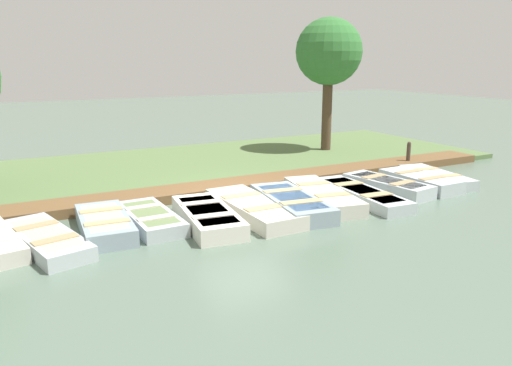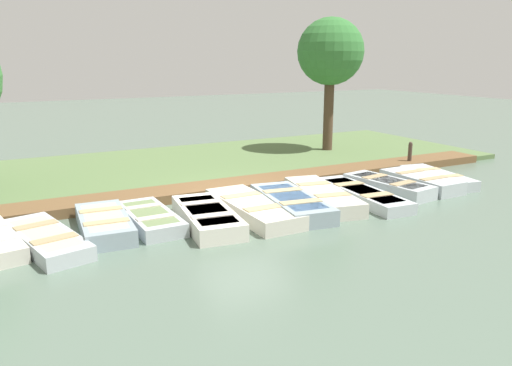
{
  "view_description": "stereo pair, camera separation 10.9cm",
  "coord_description": "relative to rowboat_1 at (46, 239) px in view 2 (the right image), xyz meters",
  "views": [
    {
      "loc": [
        12.18,
        -6.15,
        4.0
      ],
      "look_at": [
        0.4,
        0.17,
        0.65
      ],
      "focal_mm": 35.0,
      "sensor_mm": 36.0,
      "label": 1
    },
    {
      "loc": [
        12.23,
        -6.05,
        4.0
      ],
      "look_at": [
        0.4,
        0.17,
        0.65
      ],
      "focal_mm": 35.0,
      "sensor_mm": 36.0,
      "label": 2
    }
  ],
  "objects": [
    {
      "name": "rowboat_9",
      "position": [
        0.03,
        9.76,
        0.03
      ],
      "size": [
        2.94,
        1.41,
        0.42
      ],
      "rotation": [
        0.0,
        0.0,
        0.15
      ],
      "color": "#B2BCC1",
      "rests_on": "ground_plane"
    },
    {
      "name": "rowboat_1",
      "position": [
        0.0,
        0.0,
        0.0
      ],
      "size": [
        3.22,
        1.68,
        0.35
      ],
      "rotation": [
        0.0,
        0.0,
        0.23
      ],
      "color": "#B2BCC1",
      "rests_on": "ground_plane"
    },
    {
      "name": "rowboat_10",
      "position": [
        0.08,
        11.07,
        0.04
      ],
      "size": [
        2.65,
        1.11,
        0.43
      ],
      "rotation": [
        0.0,
        0.0,
        0.01
      ],
      "color": "#B2BCC1",
      "rests_on": "ground_plane"
    },
    {
      "name": "shore_bank",
      "position": [
        -6.01,
        5.35,
        -0.08
      ],
      "size": [
        8.0,
        24.0,
        0.18
      ],
      "color": "#567042",
      "rests_on": "ground_plane"
    },
    {
      "name": "rowboat_11",
      "position": [
        -0.16,
        12.07,
        0.0
      ],
      "size": [
        2.97,
        1.41,
        0.36
      ],
      "rotation": [
        0.0,
        0.0,
        -0.16
      ],
      "color": "#B2BCC1",
      "rests_on": "ground_plane"
    },
    {
      "name": "rowboat_3",
      "position": [
        -0.35,
        2.43,
        0.0
      ],
      "size": [
        2.69,
        1.08,
        0.36
      ],
      "rotation": [
        0.0,
        0.0,
        0.02
      ],
      "color": "#B2BCC1",
      "rests_on": "ground_plane"
    },
    {
      "name": "park_tree_left",
      "position": [
        -6.1,
        11.88,
        4.03
      ],
      "size": [
        2.75,
        2.75,
        5.65
      ],
      "color": "#4C3828",
      "rests_on": "ground_plane"
    },
    {
      "name": "rowboat_6",
      "position": [
        0.29,
        6.11,
        0.05
      ],
      "size": [
        3.34,
        1.62,
        0.44
      ],
      "rotation": [
        0.0,
        0.0,
        -0.14
      ],
      "color": "#8C9EA8",
      "rests_on": "ground_plane"
    },
    {
      "name": "mooring_post_far",
      "position": [
        -2.29,
        12.9,
        0.33
      ],
      "size": [
        0.15,
        0.15,
        0.99
      ],
      "color": "#47382D",
      "rests_on": "ground_plane"
    },
    {
      "name": "dock_walkway",
      "position": [
        -2.41,
        5.35,
        -0.04
      ],
      "size": [
        1.22,
        21.31,
        0.27
      ],
      "color": "brown",
      "rests_on": "ground_plane"
    },
    {
      "name": "rowboat_5",
      "position": [
        0.13,
        5.03,
        0.03
      ],
      "size": [
        3.49,
        1.24,
        0.4
      ],
      "rotation": [
        0.0,
        0.0,
        0.01
      ],
      "color": "beige",
      "rests_on": "ground_plane"
    },
    {
      "name": "rowboat_8",
      "position": [
        0.32,
        8.51,
        -0.01
      ],
      "size": [
        3.66,
        1.24,
        0.34
      ],
      "rotation": [
        0.0,
        0.0,
        -0.08
      ],
      "color": "#B2BCC1",
      "rests_on": "ground_plane"
    },
    {
      "name": "rowboat_2",
      "position": [
        -0.34,
        1.32,
        0.04
      ],
      "size": [
        2.75,
        1.27,
        0.42
      ],
      "rotation": [
        0.0,
        0.0,
        -0.07
      ],
      "color": "#8C9EA8",
      "rests_on": "ground_plane"
    },
    {
      "name": "rowboat_4",
      "position": [
        0.29,
        3.68,
        0.04
      ],
      "size": [
        3.13,
        1.5,
        0.43
      ],
      "rotation": [
        0.0,
        0.0,
        -0.12
      ],
      "color": "silver",
      "rests_on": "ground_plane"
    },
    {
      "name": "ground_plane",
      "position": [
        -1.01,
        5.35,
        -0.17
      ],
      "size": [
        80.0,
        80.0,
        0.0
      ],
      "primitive_type": "plane",
      "color": "#566B5B"
    },
    {
      "name": "rowboat_7",
      "position": [
        0.03,
        7.32,
        0.04
      ],
      "size": [
        3.58,
        1.7,
        0.42
      ],
      "rotation": [
        0.0,
        0.0,
        -0.19
      ],
      "color": "beige",
      "rests_on": "ground_plane"
    }
  ]
}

